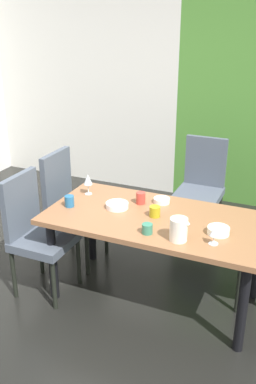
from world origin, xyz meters
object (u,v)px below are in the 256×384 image
object	(u,v)px
cup_near_window	(141,198)
pitcher_north	(179,229)
wine_glass_corner	(88,180)
cup_front	(147,229)
serving_bowl_rear	(162,200)
dining_table	(156,227)
cup_west	(155,211)
chair_left_far	(69,203)
serving_bowl_center	(218,231)
cup_east	(69,201)
serving_bowl_south	(117,205)
chair_head_far	(201,183)
wine_glass_left	(214,232)
chair_left_near	(35,229)

from	to	relation	value
cup_near_window	pitcher_north	xyz separation A→B (m)	(0.46, -0.46, 0.03)
wine_glass_corner	cup_front	distance (m)	0.85
serving_bowl_rear	cup_near_window	distance (m)	0.17
dining_table	wine_glass_corner	world-z (taller)	wine_glass_corner
cup_west	cup_front	bearing A→B (deg)	-80.55
chair_left_far	cup_near_window	size ratio (longest dim) A/B	10.72
serving_bowl_center	cup_near_window	size ratio (longest dim) A/B	1.61
dining_table	cup_east	bearing A→B (deg)	-171.87
serving_bowl_center	cup_front	xyz separation A→B (m)	(-0.46, -0.19, 0.01)
dining_table	serving_bowl_south	bearing A→B (deg)	175.40
cup_front	cup_west	distance (m)	0.28
serving_bowl_rear	cup_east	xyz separation A→B (m)	(-0.65, -0.36, 0.02)
wine_glass_corner	cup_east	bearing A→B (deg)	-93.38
chair_head_far	chair_left_far	distance (m)	1.38
dining_table	cup_west	distance (m)	0.13
cup_front	cup_west	world-z (taller)	cup_west
wine_glass_left	cup_front	distance (m)	0.46
cup_east	wine_glass_left	bearing A→B (deg)	-6.42
wine_glass_corner	dining_table	bearing A→B (deg)	-15.02
dining_table	cup_east	distance (m)	0.72
cup_west	serving_bowl_south	bearing A→B (deg)	175.49
chair_left_near	serving_bowl_south	bearing A→B (deg)	116.23
cup_east	chair_head_far	bearing A→B (deg)	61.33
cup_near_window	pitcher_north	world-z (taller)	pitcher_north
chair_left_near	serving_bowl_rear	bearing A→B (deg)	120.81
wine_glass_left	cup_west	size ratio (longest dim) A/B	1.61
chair_left_far	wine_glass_left	world-z (taller)	chair_left_far
wine_glass_left	cup_near_window	world-z (taller)	wine_glass_left
cup_near_window	pitcher_north	size ratio (longest dim) A/B	0.59
chair_head_far	pitcher_north	world-z (taller)	chair_head_far
dining_table	cup_near_window	distance (m)	0.30
chair_left_near	cup_front	xyz separation A→B (m)	(0.96, -0.01, 0.21)
chair_left_far	dining_table	bearing A→B (deg)	74.16
cup_front	pitcher_north	distance (m)	0.23
chair_head_far	serving_bowl_south	distance (m)	1.29
cup_east	pitcher_north	bearing A→B (deg)	-10.55
chair_left_far	wine_glass_corner	distance (m)	0.40
chair_left_near	wine_glass_left	xyz separation A→B (m)	(1.42, 0.03, 0.27)
chair_head_far	cup_near_window	size ratio (longest dim) A/B	10.51
cup_east	serving_bowl_south	bearing A→B (deg)	19.45
chair_head_far	cup_near_window	world-z (taller)	chair_head_far
wine_glass_left	serving_bowl_rear	bearing A→B (deg)	137.54
cup_east	pitcher_north	world-z (taller)	pitcher_north
chair_left_near	cup_front	world-z (taller)	chair_left_near
dining_table	chair_left_far	size ratio (longest dim) A/B	1.63
serving_bowl_center	cup_east	world-z (taller)	cup_east
cup_front	cup_west	size ratio (longest dim) A/B	0.92
dining_table	cup_front	xyz separation A→B (m)	(0.03, -0.27, 0.13)
serving_bowl_south	cup_east	distance (m)	0.38
serving_bowl_south	cup_near_window	xyz separation A→B (m)	(0.14, 0.15, 0.03)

